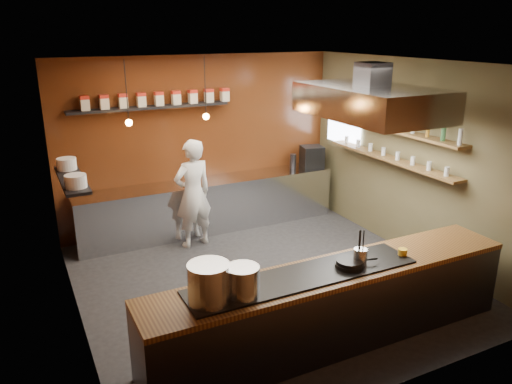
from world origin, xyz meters
TOP-DOWN VIEW (x-y plane):
  - floor at (0.00, 0.00)m, footprint 5.00×5.00m
  - back_wall at (0.00, 2.50)m, footprint 5.00×0.00m
  - left_wall at (-2.50, 0.00)m, footprint 0.00×5.00m
  - right_wall at (2.50, 0.00)m, footprint 0.00×5.00m
  - ceiling at (0.00, 0.00)m, footprint 5.00×5.00m
  - window_pane at (2.45, 1.70)m, footprint 0.00×1.00m
  - prep_counter at (0.00, 2.17)m, footprint 4.60×0.65m
  - pass_counter at (-0.00, -1.60)m, footprint 4.40×0.72m
  - tin_shelf at (-0.90, 2.36)m, footprint 2.60×0.26m
  - plate_shelf at (-2.34, 1.00)m, footprint 0.30×1.40m
  - bottle_shelf_upper at (2.34, 0.30)m, footprint 0.26×2.80m
  - bottle_shelf_lower at (2.34, 0.30)m, footprint 0.26×2.80m
  - extractor_hood at (1.30, -0.40)m, footprint 1.20×2.00m
  - pendant_left at (-1.40, 1.70)m, footprint 0.10×0.10m
  - pendant_right at (-0.20, 1.70)m, footprint 0.10×0.10m
  - storage_tins at (-0.75, 2.36)m, footprint 2.43×0.13m
  - plate_stacks at (-2.34, 1.00)m, footprint 0.26×1.16m
  - bottles at (2.34, 0.30)m, footprint 0.06×2.66m
  - wine_glasses at (2.34, 0.30)m, footprint 0.07×2.37m
  - stockpot_large at (-1.49, -1.66)m, footprint 0.53×0.53m
  - stockpot_small at (-1.16, -1.70)m, footprint 0.42×0.42m
  - utensil_crock at (0.27, -1.67)m, footprint 0.18×0.18m
  - frying_pan at (0.15, -1.65)m, footprint 0.48×0.32m
  - butter_jar at (0.87, -1.68)m, footprint 0.14×0.14m
  - espresso_machine at (2.10, 2.18)m, footprint 0.46×0.45m
  - chef at (-0.49, 1.64)m, footprint 0.71×0.54m

SIDE VIEW (x-z plane):
  - floor at x=0.00m, z-range 0.00..0.00m
  - prep_counter at x=0.00m, z-range 0.00..0.90m
  - pass_counter at x=0.00m, z-range 0.00..0.94m
  - chef at x=-0.49m, z-range 0.00..1.78m
  - butter_jar at x=0.87m, z-range 0.92..1.01m
  - frying_pan at x=0.15m, z-range 0.94..1.02m
  - utensil_crock at x=0.27m, z-range 0.94..1.13m
  - stockpot_small at x=-1.16m, z-range 0.94..1.25m
  - espresso_machine at x=2.10m, z-range 0.90..1.29m
  - stockpot_large at x=-1.49m, z-range 0.94..1.33m
  - bottle_shelf_lower at x=2.34m, z-range 1.43..1.47m
  - back_wall at x=0.00m, z-range -1.00..4.00m
  - left_wall at x=-2.50m, z-range -1.00..4.00m
  - right_wall at x=2.50m, z-range -1.00..4.00m
  - wine_glasses at x=2.34m, z-range 1.47..1.60m
  - plate_shelf at x=-2.34m, z-range 1.53..1.57m
  - plate_stacks at x=-2.34m, z-range 1.57..1.73m
  - window_pane at x=2.45m, z-range 1.40..2.40m
  - bottle_shelf_upper at x=2.34m, z-range 1.90..1.94m
  - bottles at x=2.34m, z-range 1.94..2.18m
  - pendant_left at x=-1.40m, z-range 1.68..2.63m
  - pendant_right at x=-0.20m, z-range 1.68..2.63m
  - tin_shelf at x=-0.90m, z-range 2.18..2.22m
  - storage_tins at x=-0.75m, z-range 2.22..2.44m
  - extractor_hood at x=1.30m, z-range 2.15..2.87m
  - ceiling at x=0.00m, z-range 3.00..3.00m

